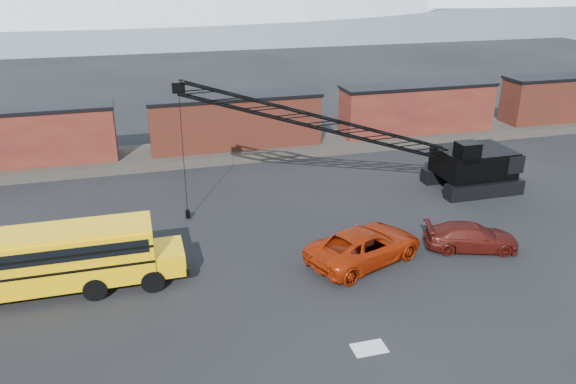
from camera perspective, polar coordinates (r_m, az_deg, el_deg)
name	(u,v)px	position (r m, az deg, el deg)	size (l,w,h in m)	color
ground	(325,298)	(26.67, 3.79, -10.65)	(160.00, 160.00, 0.00)	black
gravel_berm	(237,150)	(45.95, -5.23, 4.27)	(120.00, 5.00, 0.70)	#464039
boxcar_west_near	(19,137)	(45.38, -25.68, 5.09)	(13.70, 3.10, 4.17)	#4B1515
boxcar_mid	(236,121)	(45.26, -5.33, 7.18)	(13.70, 3.10, 4.17)	#4B1915
boxcar_east_near	(417,108)	(50.50, 12.99, 8.29)	(13.70, 3.10, 4.17)	#4B1515
boxcar_east_far	(571,97)	(59.70, 26.84, 8.58)	(13.70, 3.10, 4.17)	#4B1915
snow_patch	(369,348)	(23.80, 8.24, -15.42)	(1.40, 0.90, 0.02)	silver
school_bus	(51,259)	(28.31, -22.98, -6.27)	(11.65, 2.65, 3.19)	#FFBB05
red_pickup	(365,245)	(29.45, 7.81, -5.39)	(3.00, 6.50, 1.81)	#9D2307
maroon_suv	(471,237)	(32.04, 18.13, -4.34)	(2.03, 4.99, 1.45)	#48110D
crawler_crane	(365,135)	(35.91, 7.88, 5.76)	(22.70, 4.20, 8.57)	black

